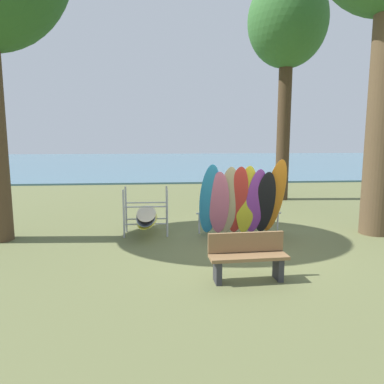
# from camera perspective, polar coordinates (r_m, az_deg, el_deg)

# --- Properties ---
(ground_plane) EXTENTS (80.00, 80.00, 0.00)m
(ground_plane) POSITION_cam_1_polar(r_m,az_deg,el_deg) (8.83, 7.88, -8.27)
(ground_plane) COLOR #60663D
(lake_water) EXTENTS (80.00, 36.00, 0.10)m
(lake_water) POSITION_cam_1_polar(r_m,az_deg,el_deg) (37.93, -2.06, 4.80)
(lake_water) COLOR #477084
(lake_water) RESTS_ON ground
(tree_mid_behind) EXTENTS (3.09, 3.09, 8.80)m
(tree_mid_behind) POSITION_cam_1_polar(r_m,az_deg,el_deg) (15.90, 14.80, 23.96)
(tree_mid_behind) COLOR #42301E
(tree_mid_behind) RESTS_ON ground
(leaning_board_pile) EXTENTS (2.27, 1.05, 2.04)m
(leaning_board_pile) POSITION_cam_1_polar(r_m,az_deg,el_deg) (9.34, 7.89, -1.50)
(leaning_board_pile) COLOR #2D8ED1
(leaning_board_pile) RESTS_ON ground
(board_storage_rack) EXTENTS (1.15, 2.12, 1.25)m
(board_storage_rack) POSITION_cam_1_polar(r_m,az_deg,el_deg) (9.65, -7.20, -3.77)
(board_storage_rack) COLOR #9EA0A5
(board_storage_rack) RESTS_ON ground
(park_bench) EXTENTS (1.42, 0.48, 0.85)m
(park_bench) POSITION_cam_1_polar(r_m,az_deg,el_deg) (6.66, 8.75, -9.88)
(park_bench) COLOR #2D2D33
(park_bench) RESTS_ON ground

